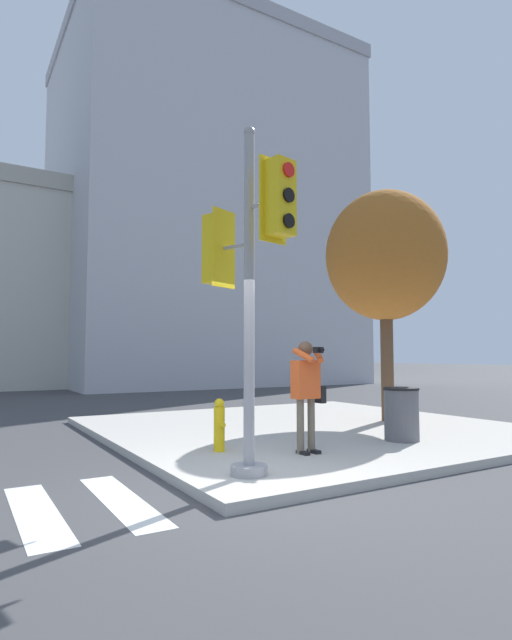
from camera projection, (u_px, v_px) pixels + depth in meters
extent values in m
plane|color=#424244|center=(244.00, 497.00, 5.51)|extent=(160.00, 160.00, 0.00)
cube|color=#BCB7AD|center=(308.00, 428.00, 10.31)|extent=(8.00, 8.00, 0.13)
cube|color=silver|center=(121.00, 500.00, 5.40)|extent=(0.41, 2.30, 0.01)
cube|color=silver|center=(36.00, 513.00, 4.96)|extent=(0.41, 2.30, 0.01)
cylinder|color=#939399|center=(249.00, 470.00, 6.01)|extent=(0.45, 0.45, 0.12)
cylinder|color=#939399|center=(249.00, 296.00, 6.16)|extent=(0.13, 0.13, 4.10)
sphere|color=#939399|center=(249.00, 132.00, 6.31)|extent=(0.15, 0.15, 0.15)
cylinder|color=#939399|center=(234.00, 247.00, 6.36)|extent=(0.18, 0.36, 0.05)
cube|color=yellow|center=(216.00, 250.00, 6.54)|extent=(0.37, 0.33, 0.90)
cube|color=yellow|center=(224.00, 248.00, 6.46)|extent=(0.40, 0.18, 1.02)
cylinder|color=red|center=(209.00, 229.00, 6.64)|extent=(0.17, 0.09, 0.17)
cylinder|color=black|center=(209.00, 251.00, 6.62)|extent=(0.17, 0.09, 0.17)
cylinder|color=black|center=(209.00, 273.00, 6.60)|extent=(0.17, 0.09, 0.17)
cylinder|color=#939399|center=(263.00, 204.00, 6.06)|extent=(0.12, 0.37, 0.05)
cube|color=yellow|center=(280.00, 198.00, 5.83)|extent=(0.34, 0.30, 0.90)
cube|color=yellow|center=(273.00, 200.00, 5.93)|extent=(0.42, 0.11, 1.02)
cylinder|color=red|center=(289.00, 170.00, 5.76)|extent=(0.17, 0.06, 0.17)
cylinder|color=black|center=(289.00, 195.00, 5.73)|extent=(0.17, 0.06, 0.17)
cylinder|color=black|center=(289.00, 221.00, 5.71)|extent=(0.17, 0.06, 0.17)
cube|color=black|center=(303.00, 453.00, 7.26)|extent=(0.09, 0.24, 0.05)
cube|color=black|center=(314.00, 451.00, 7.37)|extent=(0.09, 0.24, 0.05)
cylinder|color=#6B6051|center=(300.00, 426.00, 7.34)|extent=(0.11, 0.11, 0.80)
cylinder|color=#6B6051|center=(311.00, 425.00, 7.44)|extent=(0.11, 0.11, 0.80)
cube|color=#E55623|center=(306.00, 379.00, 7.44)|extent=(0.40, 0.22, 0.57)
sphere|color=brown|center=(305.00, 349.00, 7.48)|extent=(0.22, 0.22, 0.22)
cube|color=black|center=(318.00, 350.00, 7.21)|extent=(0.12, 0.10, 0.09)
cylinder|color=black|center=(321.00, 350.00, 7.15)|extent=(0.06, 0.08, 0.06)
cylinder|color=#E55623|center=(304.00, 355.00, 7.28)|extent=(0.23, 0.35, 0.23)
cylinder|color=#E55623|center=(318.00, 355.00, 7.42)|extent=(0.23, 0.35, 0.23)
cube|color=black|center=(320.00, 394.00, 7.59)|extent=(0.10, 0.20, 0.26)
cylinder|color=brown|center=(387.00, 358.00, 11.10)|extent=(0.28, 0.28, 2.77)
ellipsoid|color=#A86023|center=(385.00, 255.00, 11.26)|extent=(2.67, 2.67, 2.94)
cylinder|color=yellow|center=(219.00, 429.00, 7.53)|extent=(0.17, 0.17, 0.66)
sphere|color=yellow|center=(219.00, 403.00, 7.55)|extent=(0.15, 0.15, 0.15)
cylinder|color=yellow|center=(223.00, 425.00, 7.43)|extent=(0.08, 0.06, 0.08)
cylinder|color=#5B5B60|center=(401.00, 415.00, 8.48)|extent=(0.58, 0.58, 0.85)
cylinder|color=black|center=(401.00, 389.00, 8.51)|extent=(0.61, 0.61, 0.04)
cube|color=#BCBCC1|center=(198.00, 224.00, 30.66)|extent=(15.96, 13.37, 19.34)
cube|color=#A3A3A8|center=(200.00, 67.00, 31.39)|extent=(16.16, 13.57, 0.80)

